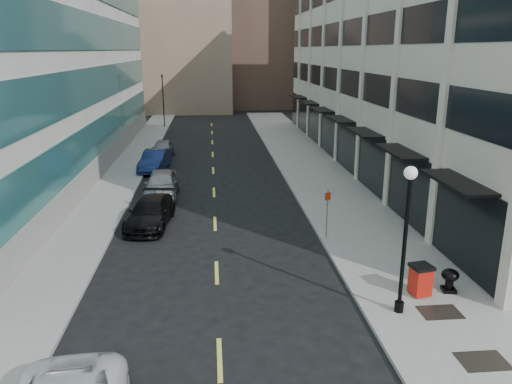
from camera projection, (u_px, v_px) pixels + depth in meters
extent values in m
cube|color=gray|center=(329.00, 188.00, 32.64)|extent=(5.00, 80.00, 0.15)
cube|color=gray|center=(111.00, 194.00, 31.43)|extent=(3.00, 80.00, 0.15)
cube|color=beige|center=(435.00, 47.00, 37.70)|extent=(14.00, 46.00, 18.00)
cube|color=black|center=(341.00, 140.00, 39.03)|extent=(0.18, 46.00, 3.60)
cube|color=black|center=(344.00, 81.00, 37.79)|extent=(0.12, 46.00, 1.80)
cube|color=black|center=(346.00, 33.00, 36.82)|extent=(0.12, 46.00, 1.80)
cube|color=beige|center=(451.00, 45.00, 20.82)|extent=(0.35, 0.60, 18.00)
cube|color=beige|center=(399.00, 46.00, 26.57)|extent=(0.35, 0.60, 18.00)
cube|color=beige|center=(365.00, 47.00, 32.31)|extent=(0.35, 0.60, 18.00)
cube|color=beige|center=(341.00, 47.00, 38.05)|extent=(0.35, 0.60, 18.00)
cube|color=beige|center=(324.00, 47.00, 43.80)|extent=(0.35, 0.60, 18.00)
cube|color=beige|center=(311.00, 48.00, 49.54)|extent=(0.35, 0.60, 18.00)
cube|color=beige|center=(300.00, 48.00, 55.29)|extent=(0.35, 0.60, 18.00)
cube|color=black|center=(457.00, 182.00, 19.30)|extent=(1.30, 4.00, 0.12)
cube|color=black|center=(400.00, 151.00, 25.05)|extent=(1.30, 4.00, 0.12)
cube|color=black|center=(364.00, 132.00, 30.79)|extent=(1.30, 4.00, 0.12)
cube|color=black|center=(340.00, 119.00, 36.53)|extent=(1.30, 4.00, 0.12)
cube|color=black|center=(322.00, 110.00, 42.28)|extent=(1.30, 4.00, 0.12)
cube|color=black|center=(309.00, 103.00, 48.02)|extent=(1.30, 4.00, 0.12)
cube|color=black|center=(298.00, 97.00, 53.76)|extent=(1.30, 4.00, 0.12)
cube|color=gray|center=(108.00, 158.00, 37.77)|extent=(0.20, 46.00, 1.80)
cube|color=#2F6D6E|center=(105.00, 131.00, 37.19)|extent=(0.14, 45.60, 2.40)
cube|color=#2F6D6E|center=(101.00, 83.00, 36.23)|extent=(0.14, 45.60, 2.40)
cube|color=#2F6D6E|center=(97.00, 32.00, 35.26)|extent=(0.14, 45.60, 2.40)
cube|color=#8A725A|center=(182.00, 13.00, 73.75)|extent=(14.00, 18.00, 28.00)
cube|color=#8A725A|center=(125.00, 36.00, 83.29)|extent=(12.00, 14.00, 22.00)
cube|color=beige|center=(330.00, 41.00, 74.85)|extent=(10.00, 14.00, 20.00)
cube|color=black|center=(483.00, 361.00, 14.44)|extent=(1.40, 1.00, 0.01)
cube|color=black|center=(440.00, 312.00, 17.12)|extent=(1.40, 1.00, 0.01)
cube|color=#D8CC4C|center=(220.00, 359.00, 14.78)|extent=(0.15, 2.20, 0.01)
cube|color=#D8CC4C|center=(217.00, 272.00, 20.52)|extent=(0.15, 2.20, 0.01)
cube|color=#D8CC4C|center=(215.00, 224.00, 26.27)|extent=(0.15, 2.20, 0.01)
cube|color=#D8CC4C|center=(214.00, 192.00, 32.01)|extent=(0.15, 2.20, 0.01)
cube|color=#D8CC4C|center=(213.00, 170.00, 37.75)|extent=(0.15, 2.20, 0.01)
cube|color=#D8CC4C|center=(213.00, 154.00, 43.50)|extent=(0.15, 2.20, 0.01)
cube|color=#D8CC4C|center=(212.00, 142.00, 49.24)|extent=(0.15, 2.20, 0.01)
cube|color=#D8CC4C|center=(212.00, 132.00, 54.99)|extent=(0.15, 2.20, 0.01)
cube|color=#D8CC4C|center=(212.00, 125.00, 60.73)|extent=(0.15, 2.20, 0.01)
cylinder|color=black|center=(163.00, 102.00, 57.51)|extent=(0.12, 0.12, 6.00)
imported|color=black|center=(162.00, 75.00, 56.69)|extent=(0.66, 0.66, 1.98)
imported|color=black|center=(150.00, 213.00, 25.78)|extent=(2.51, 5.09, 1.42)
imported|color=gray|center=(162.00, 184.00, 30.78)|extent=(1.98, 4.90, 1.67)
imported|color=navy|center=(155.00, 161.00, 37.54)|extent=(2.27, 4.88, 1.55)
imported|color=slate|center=(163.00, 149.00, 42.21)|extent=(1.86, 4.35, 1.46)
cube|color=#B9170C|center=(420.00, 281.00, 18.20)|extent=(0.75, 0.75, 1.04)
cube|color=black|center=(422.00, 267.00, 18.05)|extent=(0.84, 0.84, 0.12)
cylinder|color=black|center=(410.00, 288.00, 18.63)|extent=(0.06, 0.23, 0.23)
cylinder|color=black|center=(421.00, 287.00, 18.67)|extent=(0.06, 0.23, 0.23)
cylinder|color=black|center=(399.00, 307.00, 17.14)|extent=(0.32, 0.32, 0.36)
cylinder|color=black|center=(405.00, 244.00, 16.51)|extent=(0.14, 0.14, 4.57)
sphere|color=silver|center=(411.00, 173.00, 15.84)|extent=(0.44, 0.44, 0.44)
cone|color=black|center=(411.00, 165.00, 15.77)|extent=(0.12, 0.12, 0.18)
cylinder|color=slate|center=(327.00, 213.00, 23.63)|extent=(0.04, 0.04, 2.40)
cube|color=#A4270A|center=(328.00, 196.00, 23.38)|extent=(0.28, 0.09, 0.38)
cube|color=black|center=(448.00, 290.00, 18.59)|extent=(0.54, 0.54, 0.14)
cylinder|color=black|center=(449.00, 283.00, 18.52)|extent=(0.30, 0.30, 0.46)
ellipsoid|color=black|center=(450.00, 275.00, 18.43)|extent=(0.64, 0.64, 0.45)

